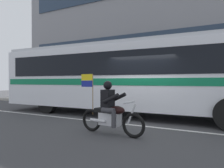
# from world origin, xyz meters

# --- Properties ---
(ground_plane) EXTENTS (60.00, 60.00, 0.00)m
(ground_plane) POSITION_xyz_m (0.00, 0.00, 0.00)
(ground_plane) COLOR #3D3D3F
(sidewalk_curb) EXTENTS (28.00, 3.80, 0.15)m
(sidewalk_curb) POSITION_xyz_m (0.00, 5.10, 0.07)
(sidewalk_curb) COLOR #A39E93
(sidewalk_curb) RESTS_ON ground_plane
(lane_center_stripe) EXTENTS (26.60, 0.14, 0.01)m
(lane_center_stripe) POSITION_xyz_m (0.00, -0.60, 0.00)
(lane_center_stripe) COLOR silver
(lane_center_stripe) RESTS_ON ground_plane
(office_building_facade) EXTENTS (28.00, 0.89, 12.55)m
(office_building_facade) POSITION_xyz_m (0.00, 7.39, 6.28)
(office_building_facade) COLOR gray
(office_building_facade) RESTS_ON ground_plane
(transit_bus) EXTENTS (13.34, 3.03, 3.22)m
(transit_bus) POSITION_xyz_m (-0.70, 1.19, 1.88)
(transit_bus) COLOR silver
(transit_bus) RESTS_ON ground_plane
(motorcycle_with_rider) EXTENTS (2.19, 0.64, 1.78)m
(motorcycle_with_rider) POSITION_xyz_m (-0.18, -2.09, 0.67)
(motorcycle_with_rider) COLOR black
(motorcycle_with_rider) RESTS_ON ground_plane
(fire_hydrant) EXTENTS (0.22, 0.30, 0.75)m
(fire_hydrant) POSITION_xyz_m (1.96, 4.12, 0.52)
(fire_hydrant) COLOR #4C8C3F
(fire_hydrant) RESTS_ON sidewalk_curb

